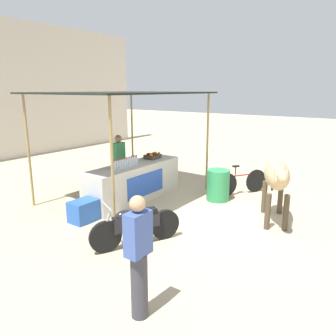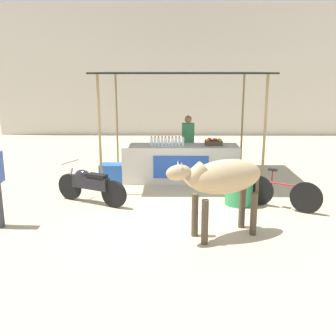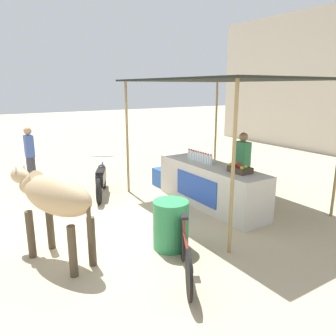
{
  "view_description": "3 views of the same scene",
  "coord_description": "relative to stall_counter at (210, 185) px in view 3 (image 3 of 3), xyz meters",
  "views": [
    {
      "loc": [
        -6.27,
        -3.45,
        2.88
      ],
      "look_at": [
        0.1,
        1.16,
        0.99
      ],
      "focal_mm": 35.0,
      "sensor_mm": 36.0,
      "label": 1
    },
    {
      "loc": [
        -0.24,
        -7.85,
        2.85
      ],
      "look_at": [
        -0.32,
        0.65,
        0.74
      ],
      "focal_mm": 42.0,
      "sensor_mm": 36.0,
      "label": 2
    },
    {
      "loc": [
        5.49,
        -2.42,
        2.66
      ],
      "look_at": [
        0.19,
        0.95,
        1.09
      ],
      "focal_mm": 35.0,
      "sensor_mm": 36.0,
      "label": 3
    }
  ],
  "objects": [
    {
      "name": "fruit_crate",
      "position": [
        0.86,
        0.05,
        0.56
      ],
      "size": [
        0.44,
        0.32,
        0.18
      ],
      "color": "#3F3326",
      "rests_on": "stall_counter"
    },
    {
      "name": "water_barrel",
      "position": [
        1.23,
        -1.86,
        -0.07
      ],
      "size": [
        0.6,
        0.6,
        0.83
      ],
      "primitive_type": "cylinder",
      "color": "#2D8C51",
      "rests_on": "ground"
    },
    {
      "name": "bicycle_leaning",
      "position": [
        2.07,
        -2.15,
        -0.13
      ],
      "size": [
        1.45,
        0.87,
        0.85
      ],
      "color": "black",
      "rests_on": "ground"
    },
    {
      "name": "ground_plane",
      "position": [
        0.0,
        -2.2,
        -0.48
      ],
      "size": [
        60.0,
        60.0,
        0.0
      ],
      "primitive_type": "plane",
      "color": "tan"
    },
    {
      "name": "vendor_behind_counter",
      "position": [
        0.22,
        0.75,
        0.37
      ],
      "size": [
        0.34,
        0.22,
        1.65
      ],
      "color": "#383842",
      "rests_on": "ground"
    },
    {
      "name": "passerby_on_street",
      "position": [
        -3.49,
        -3.18,
        0.37
      ],
      "size": [
        0.34,
        0.22,
        1.65
      ],
      "color": "#383842",
      "rests_on": "ground"
    },
    {
      "name": "water_bottle_row",
      "position": [
        -0.35,
        -0.05,
        0.59
      ],
      "size": [
        0.88,
        0.07,
        0.25
      ],
      "color": "silver",
      "rests_on": "stall_counter"
    },
    {
      "name": "cooler_box",
      "position": [
        -1.81,
        -0.1,
        -0.24
      ],
      "size": [
        0.6,
        0.44,
        0.48
      ],
      "primitive_type": "cube",
      "color": "blue",
      "rests_on": "ground"
    },
    {
      "name": "stall_awning",
      "position": [
        0.0,
        0.3,
        2.22
      ],
      "size": [
        4.2,
        3.2,
        2.81
      ],
      "color": "black",
      "rests_on": "ground"
    },
    {
      "name": "stall_counter",
      "position": [
        0.0,
        0.0,
        0.0
      ],
      "size": [
        3.0,
        0.82,
        0.96
      ],
      "color": "beige",
      "rests_on": "ground"
    },
    {
      "name": "motorcycle_parked",
      "position": [
        -2.02,
        -1.82,
        -0.05
      ],
      "size": [
        1.65,
        0.94,
        0.9
      ],
      "color": "black",
      "rests_on": "ground"
    },
    {
      "name": "cow",
      "position": [
        0.63,
        -3.56,
        0.55
      ],
      "size": [
        1.81,
        1.07,
        1.44
      ],
      "color": "tan",
      "rests_on": "ground"
    }
  ]
}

